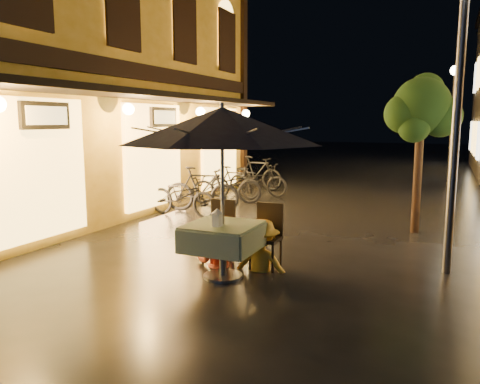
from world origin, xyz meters
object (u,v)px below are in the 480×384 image
at_px(streetlamp_near, 460,69).
at_px(person_orange, 217,218).
at_px(table_lantern, 217,216).
at_px(bicycle_0, 183,196).
at_px(cafe_table, 223,237).
at_px(patio_umbrella, 222,126).
at_px(person_yellow, 262,221).

height_order(streetlamp_near, person_orange, streetlamp_near).
height_order(table_lantern, person_orange, person_orange).
relative_size(person_orange, bicycle_0, 0.78).
relative_size(cafe_table, bicycle_0, 0.53).
bearing_deg(person_orange, table_lantern, 107.99).
bearing_deg(bicycle_0, table_lantern, -138.32).
distance_m(streetlamp_near, cafe_table, 4.03).
bearing_deg(cafe_table, patio_umbrella, 180.00).
bearing_deg(patio_umbrella, cafe_table, 0.00).
xyz_separation_m(cafe_table, bicycle_0, (-2.77, 3.54, -0.10)).
distance_m(person_orange, bicycle_0, 3.86).
distance_m(cafe_table, person_orange, 0.66).
distance_m(streetlamp_near, patio_umbrella, 3.38).
xyz_separation_m(streetlamp_near, person_yellow, (-2.55, -0.94, -2.17)).
distance_m(streetlamp_near, person_yellow, 3.48).
height_order(person_yellow, bicycle_0, person_yellow).
xyz_separation_m(streetlamp_near, bicycle_0, (-5.69, 2.03, -2.43)).
bearing_deg(streetlamp_near, table_lantern, -150.12).
relative_size(streetlamp_near, person_orange, 2.92).
bearing_deg(bicycle_0, patio_umbrella, -137.04).
bearing_deg(streetlamp_near, person_orange, -163.47).
bearing_deg(person_yellow, streetlamp_near, -165.15).
height_order(person_orange, bicycle_0, person_orange).
bearing_deg(table_lantern, person_yellow, 63.24).
distance_m(table_lantern, bicycle_0, 4.65).
relative_size(patio_umbrella, person_orange, 1.93).
height_order(patio_umbrella, table_lantern, patio_umbrella).
height_order(cafe_table, table_lantern, table_lantern).
bearing_deg(person_orange, person_yellow, 173.57).
height_order(cafe_table, bicycle_0, bicycle_0).
bearing_deg(cafe_table, person_orange, 123.50).
xyz_separation_m(cafe_table, patio_umbrella, (-0.00, 0.00, 1.56)).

